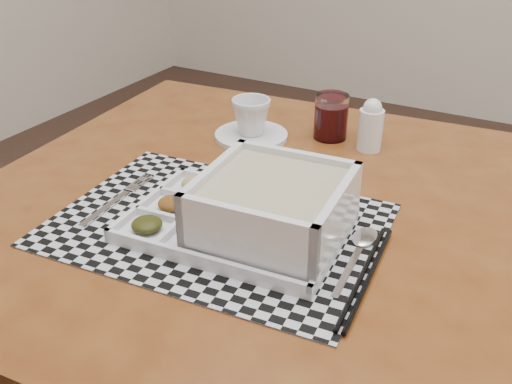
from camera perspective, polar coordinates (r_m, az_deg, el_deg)
dining_table at (r=1.00m, az=-0.16°, el=-4.06°), size 1.01×1.01×0.71m
placemat at (r=0.88m, az=-3.93°, el=-3.27°), size 0.52×0.39×0.00m
serving_tray at (r=0.83m, az=0.76°, el=-2.06°), size 0.34×0.24×0.10m
fork at (r=0.97m, az=-13.43°, el=-0.61°), size 0.03×0.19×0.00m
spoon at (r=0.85m, az=10.62°, el=-4.92°), size 0.04×0.18×0.01m
chopsticks at (r=0.78m, az=10.93°, el=-8.19°), size 0.04×0.24×0.01m
saucer at (r=1.18m, az=-0.48°, el=5.67°), size 0.15×0.15×0.01m
cup at (r=1.16m, az=-0.49°, el=7.57°), size 0.09×0.09×0.07m
juice_glass at (r=1.18m, az=7.50°, el=7.32°), size 0.07×0.07×0.09m
creamer_bottle at (r=1.13m, az=11.40°, el=6.52°), size 0.05×0.05×0.10m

